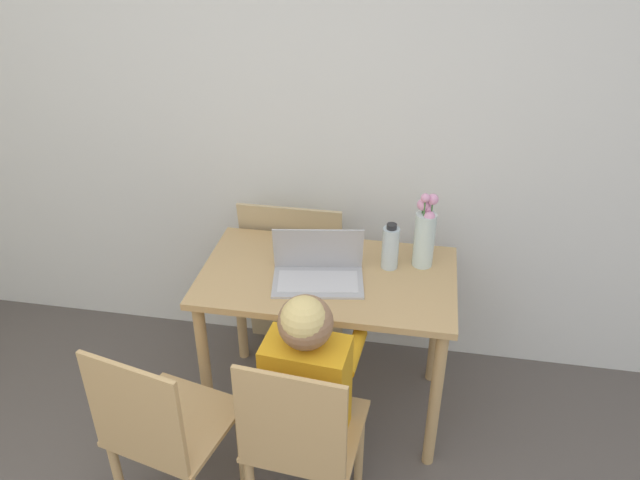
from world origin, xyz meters
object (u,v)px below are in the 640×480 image
(laptop, at_px, (318,268))
(water_bottle, at_px, (390,247))
(person_seated, at_px, (310,376))
(flower_vase, at_px, (425,233))
(chair_occupied, at_px, (302,440))
(chair_spare, at_px, (165,431))

(laptop, distance_m, water_bottle, 0.32)
(person_seated, relative_size, flower_vase, 3.00)
(chair_occupied, height_order, laptop, laptop)
(chair_occupied, relative_size, laptop, 2.15)
(chair_occupied, height_order, water_bottle, water_bottle)
(chair_occupied, relative_size, person_seated, 0.84)
(chair_spare, bearing_deg, flower_vase, -123.34)
(person_seated, distance_m, laptop, 0.51)
(chair_spare, xyz_separation_m, person_seated, (0.51, 0.16, 0.20))
(chair_spare, xyz_separation_m, water_bottle, (0.74, 0.79, 0.39))
(chair_occupied, bearing_deg, flower_vase, -110.53)
(chair_occupied, relative_size, water_bottle, 4.17)
(flower_vase, bearing_deg, person_seated, -118.64)
(chair_occupied, bearing_deg, chair_spare, 10.49)
(person_seated, relative_size, water_bottle, 4.98)
(chair_spare, xyz_separation_m, flower_vase, (0.88, 0.84, 0.45))
(flower_vase, bearing_deg, laptop, -155.97)
(laptop, bearing_deg, chair_spare, -134.50)
(person_seated, bearing_deg, flower_vase, -113.62)
(chair_occupied, relative_size, chair_spare, 1.00)
(chair_occupied, height_order, person_seated, person_seated)
(chair_occupied, height_order, flower_vase, flower_vase)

